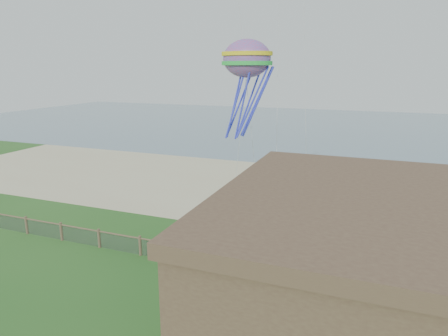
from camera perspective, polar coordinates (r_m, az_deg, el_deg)
The scene contains 7 objects.
ground at distance 19.44m, azimuth -14.02°, elevation -20.79°, with size 160.00×160.00×0.00m, color #23551D.
sand_beach at distance 37.76m, azimuth 5.36°, elevation -2.92°, with size 72.00×20.00×0.02m, color #C2B48C.
ocean at distance 80.16m, azimuth 14.06°, elevation 5.75°, with size 160.00×68.00×0.02m, color slate.
chainlink_fence at distance 23.58m, azimuth -5.58°, elevation -12.27°, with size 36.20×0.20×1.25m, color brown, non-canonical shape.
motel_deck at distance 21.05m, azimuth 28.48°, elevation -18.45°, with size 15.00×2.00×0.50m, color brown.
picnic_table at distance 20.58m, azimuth 1.34°, elevation -16.79°, with size 2.01×1.52×0.85m, color brown, non-canonical shape.
octopus_kite at distance 26.15m, azimuth 3.22°, elevation 11.51°, with size 3.32×2.34×6.84m, color #F2264F, non-canonical shape.
Camera 1 is at (9.67, -12.81, 10.97)m, focal length 32.00 mm.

